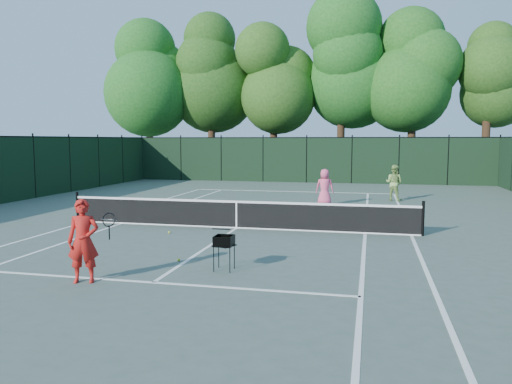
% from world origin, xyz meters
% --- Properties ---
extents(ground, '(90.00, 90.00, 0.00)m').
position_xyz_m(ground, '(0.00, 0.00, 0.00)').
color(ground, '#45544B').
rests_on(ground, ground).
extents(sideline_doubles_left, '(0.10, 23.77, 0.01)m').
position_xyz_m(sideline_doubles_left, '(-5.49, 0.00, 0.00)').
color(sideline_doubles_left, white).
rests_on(sideline_doubles_left, ground).
extents(sideline_doubles_right, '(0.10, 23.77, 0.01)m').
position_xyz_m(sideline_doubles_right, '(5.49, 0.00, 0.00)').
color(sideline_doubles_right, white).
rests_on(sideline_doubles_right, ground).
extents(sideline_singles_left, '(0.10, 23.77, 0.01)m').
position_xyz_m(sideline_singles_left, '(-4.12, 0.00, 0.00)').
color(sideline_singles_left, white).
rests_on(sideline_singles_left, ground).
extents(sideline_singles_right, '(0.10, 23.77, 0.01)m').
position_xyz_m(sideline_singles_right, '(4.12, 0.00, 0.00)').
color(sideline_singles_right, white).
rests_on(sideline_singles_right, ground).
extents(baseline_far, '(10.97, 0.10, 0.01)m').
position_xyz_m(baseline_far, '(0.00, 11.88, 0.00)').
color(baseline_far, white).
rests_on(baseline_far, ground).
extents(service_line_near, '(8.23, 0.10, 0.01)m').
position_xyz_m(service_line_near, '(0.00, -6.40, 0.00)').
color(service_line_near, white).
rests_on(service_line_near, ground).
extents(service_line_far, '(8.23, 0.10, 0.01)m').
position_xyz_m(service_line_far, '(0.00, 6.40, 0.00)').
color(service_line_far, white).
rests_on(service_line_far, ground).
extents(center_service_line, '(0.10, 12.80, 0.01)m').
position_xyz_m(center_service_line, '(0.00, 0.00, 0.00)').
color(center_service_line, white).
rests_on(center_service_line, ground).
extents(tennis_net, '(11.69, 0.09, 1.06)m').
position_xyz_m(tennis_net, '(0.00, 0.00, 0.48)').
color(tennis_net, black).
rests_on(tennis_net, ground).
extents(fence_far, '(24.00, 0.05, 3.00)m').
position_xyz_m(fence_far, '(0.00, 18.00, 1.50)').
color(fence_far, black).
rests_on(fence_far, ground).
extents(tree_0, '(6.40, 6.40, 13.14)m').
position_xyz_m(tree_0, '(-13.00, 21.50, 8.16)').
color(tree_0, black).
rests_on(tree_0, ground).
extents(tree_1, '(6.80, 6.80, 13.98)m').
position_xyz_m(tree_1, '(-8.00, 22.00, 8.69)').
color(tree_1, black).
rests_on(tree_1, ground).
extents(tree_2, '(6.00, 6.00, 12.40)m').
position_xyz_m(tree_2, '(-3.00, 21.80, 7.73)').
color(tree_2, black).
rests_on(tree_2, ground).
extents(tree_3, '(7.00, 7.00, 14.45)m').
position_xyz_m(tree_3, '(2.00, 22.30, 9.01)').
color(tree_3, black).
rests_on(tree_3, ground).
extents(tree_4, '(6.20, 6.20, 12.97)m').
position_xyz_m(tree_4, '(7.00, 21.60, 8.14)').
color(tree_4, black).
rests_on(tree_4, ground).
extents(tree_5, '(5.80, 5.80, 12.23)m').
position_xyz_m(tree_5, '(12.00, 22.10, 7.71)').
color(tree_5, black).
rests_on(tree_5, ground).
extents(coach, '(0.82, 0.82, 1.70)m').
position_xyz_m(coach, '(-1.38, -6.68, 0.85)').
color(coach, red).
rests_on(coach, ground).
extents(player_pink, '(0.80, 0.53, 1.61)m').
position_xyz_m(player_pink, '(2.28, 6.38, 0.81)').
color(player_pink, '#E7517C').
rests_on(player_pink, ground).
extents(player_green, '(1.02, 0.94, 1.70)m').
position_xyz_m(player_green, '(5.33, 8.87, 0.85)').
color(player_green, '#8BB158').
rests_on(player_green, ground).
extents(ball_hopper, '(0.53, 0.53, 0.78)m').
position_xyz_m(ball_hopper, '(1.12, -5.15, 0.65)').
color(ball_hopper, black).
rests_on(ball_hopper, ground).
extents(loose_ball_near_cart, '(0.07, 0.07, 0.07)m').
position_xyz_m(loose_ball_near_cart, '(-0.17, -4.61, 0.03)').
color(loose_ball_near_cart, '#CDE32E').
rests_on(loose_ball_near_cart, ground).
extents(loose_ball_midcourt, '(0.07, 0.07, 0.07)m').
position_xyz_m(loose_ball_midcourt, '(-1.79, -1.34, 0.03)').
color(loose_ball_midcourt, yellow).
rests_on(loose_ball_midcourt, ground).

